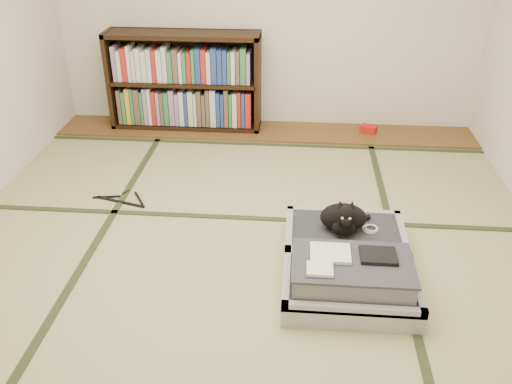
{
  "coord_description": "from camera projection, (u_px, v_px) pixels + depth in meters",
  "views": [
    {
      "loc": [
        0.32,
        -2.9,
        2.07
      ],
      "look_at": [
        0.05,
        0.35,
        0.25
      ],
      "focal_mm": 38.0,
      "sensor_mm": 36.0,
      "label": 1
    }
  ],
  "objects": [
    {
      "name": "red_item",
      "position": [
        369.0,
        129.0,
        5.22
      ],
      "size": [
        0.17,
        0.14,
        0.07
      ],
      "primitive_type": "cube",
      "rotation": [
        0.0,
        0.0,
        -0.41
      ],
      "color": "red",
      "rests_on": "wood_strip"
    },
    {
      "name": "wood_strip",
      "position": [
        265.0,
        131.0,
        5.29
      ],
      "size": [
        4.0,
        0.5,
        0.02
      ],
      "primitive_type": "cube",
      "color": "brown",
      "rests_on": "ground"
    },
    {
      "name": "cat",
      "position": [
        344.0,
        218.0,
        3.44
      ],
      "size": [
        0.34,
        0.34,
        0.28
      ],
      "color": "black",
      "rests_on": "suitcase"
    },
    {
      "name": "floor",
      "position": [
        244.0,
        251.0,
        3.56
      ],
      "size": [
        4.5,
        4.5,
        0.0
      ],
      "primitive_type": "plane",
      "color": "tan",
      "rests_on": "ground"
    },
    {
      "name": "hanger",
      "position": [
        122.0,
        200.0,
        4.13
      ],
      "size": [
        0.44,
        0.25,
        0.01
      ],
      "color": "black",
      "rests_on": "floor"
    },
    {
      "name": "cable_coil",
      "position": [
        371.0,
        229.0,
        3.5
      ],
      "size": [
        0.11,
        0.11,
        0.03
      ],
      "color": "white",
      "rests_on": "suitcase"
    },
    {
      "name": "tatami_borders",
      "position": [
        251.0,
        211.0,
        3.99
      ],
      "size": [
        4.0,
        4.5,
        0.01
      ],
      "color": "#2D381E",
      "rests_on": "ground"
    },
    {
      "name": "suitcase",
      "position": [
        348.0,
        264.0,
        3.25
      ],
      "size": [
        0.77,
        1.02,
        0.3
      ],
      "color": "#B5B5BB",
      "rests_on": "floor"
    },
    {
      "name": "bookcase",
      "position": [
        185.0,
        83.0,
        5.19
      ],
      "size": [
        1.45,
        0.33,
        0.93
      ],
      "color": "black",
      "rests_on": "wood_strip"
    },
    {
      "name": "room_shell",
      "position": [
        241.0,
        23.0,
        2.84
      ],
      "size": [
        4.5,
        4.5,
        4.5
      ],
      "color": "white",
      "rests_on": "ground"
    }
  ]
}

